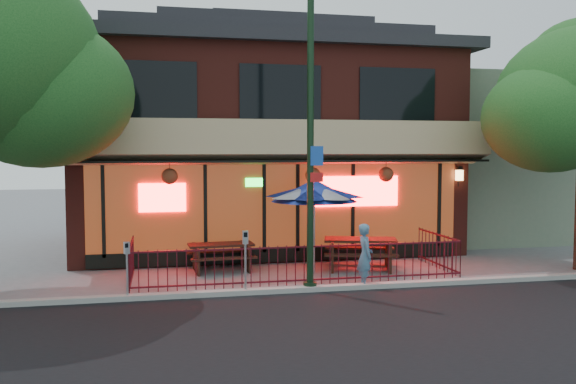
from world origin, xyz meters
name	(u,v)px	position (x,y,z in m)	size (l,w,h in m)	color
ground	(306,287)	(0.00, 0.00, 0.00)	(80.00, 80.00, 0.00)	gray
asphalt_street	(401,376)	(0.00, -6.00, 0.00)	(80.00, 11.00, 0.00)	black
curb	(311,289)	(0.00, -0.50, 0.06)	(80.00, 0.25, 0.12)	#999993
restaurant_building	(259,127)	(0.00, 7.11, 4.13)	(12.96, 9.49, 8.05)	maroon
neighbor_building	(482,158)	(9.00, 7.70, 3.00)	(6.00, 7.00, 6.00)	slate
patio_fence	(301,258)	(0.00, 0.50, 0.63)	(8.44, 2.62, 1.00)	#460F19
street_light	(310,158)	(0.00, -0.40, 3.15)	(0.43, 0.32, 7.00)	black
picnic_table_left	(221,253)	(-1.84, 2.40, 0.50)	(1.85, 1.46, 0.76)	#351B13
picnic_table_right	(360,249)	(2.01, 1.85, 0.56)	(2.35, 2.03, 0.86)	#371D13
patio_umbrella	(314,190)	(0.60, 1.56, 2.25)	(2.31, 2.31, 2.64)	gray
pedestrian	(365,256)	(1.39, -0.35, 0.78)	(0.57, 0.37, 1.55)	teal
parking_meter_near	(245,251)	(-1.56, -0.48, 1.01)	(0.14, 0.12, 1.48)	#94989D
parking_meter_far	(127,261)	(-4.20, -0.48, 0.89)	(0.14, 0.13, 1.31)	#9C9DA4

